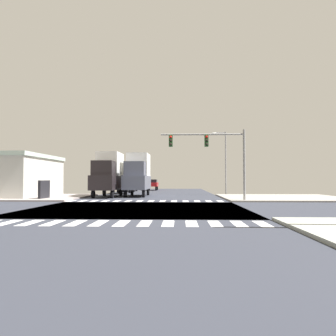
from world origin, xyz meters
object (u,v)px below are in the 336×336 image
object	(u,v)px
sedan_farside_2	(152,184)
box_truck_outer_2	(108,173)
suv_trailing_3	(130,183)
street_lamp	(224,157)
traffic_signal_mast	(211,148)
pickup_middle_1	(122,184)
box_truck_crossing_1	(138,173)

from	to	relation	value
sedan_farside_2	box_truck_outer_2	distance (m)	21.94
sedan_farside_2	suv_trailing_3	size ratio (longest dim) A/B	0.93
street_lamp	traffic_signal_mast	bearing A→B (deg)	-102.58
pickup_middle_1	box_truck_outer_2	world-z (taller)	box_truck_outer_2
traffic_signal_mast	street_lamp	bearing A→B (deg)	77.42
sedan_farside_2	box_truck_outer_2	size ratio (longest dim) A/B	0.60
box_truck_crossing_1	suv_trailing_3	world-z (taller)	box_truck_crossing_1
street_lamp	box_truck_crossing_1	world-z (taller)	street_lamp
box_truck_crossing_1	street_lamp	bearing A→B (deg)	-162.13
traffic_signal_mast	box_truck_outer_2	world-z (taller)	traffic_signal_mast
street_lamp	box_truck_crossing_1	distance (m)	10.80
street_lamp	pickup_middle_1	size ratio (longest dim) A/B	1.51
box_truck_crossing_1	pickup_middle_1	bearing A→B (deg)	-65.29
street_lamp	box_truck_outer_2	size ratio (longest dim) A/B	1.07
sedan_farside_2	box_truck_crossing_1	xyz separation A→B (m)	(-0.00, -20.14, 1.45)
street_lamp	suv_trailing_3	bearing A→B (deg)	140.02
box_truck_crossing_1	traffic_signal_mast	bearing A→B (deg)	129.89
suv_trailing_3	pickup_middle_1	xyz separation A→B (m)	(0.00, -7.72, -0.10)
sedan_farside_2	box_truck_crossing_1	world-z (taller)	box_truck_crossing_1
traffic_signal_mast	street_lamp	size ratio (longest dim) A/B	0.94
street_lamp	pickup_middle_1	world-z (taller)	street_lamp
box_truck_crossing_1	box_truck_outer_2	size ratio (longest dim) A/B	1.00
traffic_signal_mast	pickup_middle_1	size ratio (longest dim) A/B	1.42
sedan_farside_2	box_truck_outer_2	bearing A→B (deg)	82.12
pickup_middle_1	box_truck_outer_2	size ratio (longest dim) A/B	0.71
box_truck_crossing_1	suv_trailing_3	xyz separation A→B (m)	(-3.00, 14.24, -1.17)
box_truck_crossing_1	pickup_middle_1	xyz separation A→B (m)	(-3.00, 6.52, -1.27)
pickup_middle_1	suv_trailing_3	bearing A→B (deg)	-90.00
street_lamp	suv_trailing_3	world-z (taller)	street_lamp
suv_trailing_3	box_truck_outer_2	world-z (taller)	box_truck_outer_2
suv_trailing_3	box_truck_outer_2	size ratio (longest dim) A/B	0.64
sedan_farside_2	pickup_middle_1	size ratio (longest dim) A/B	0.84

